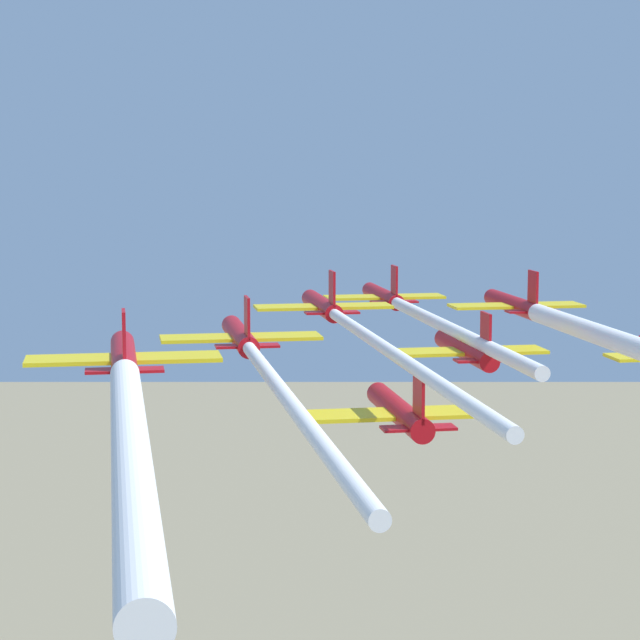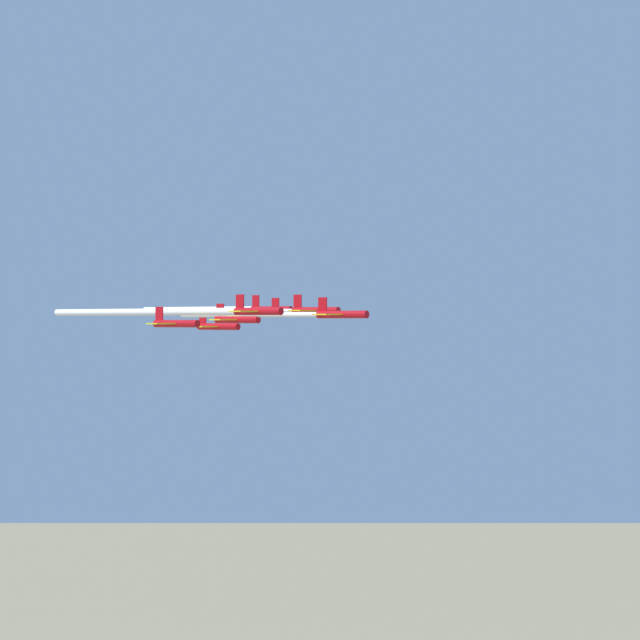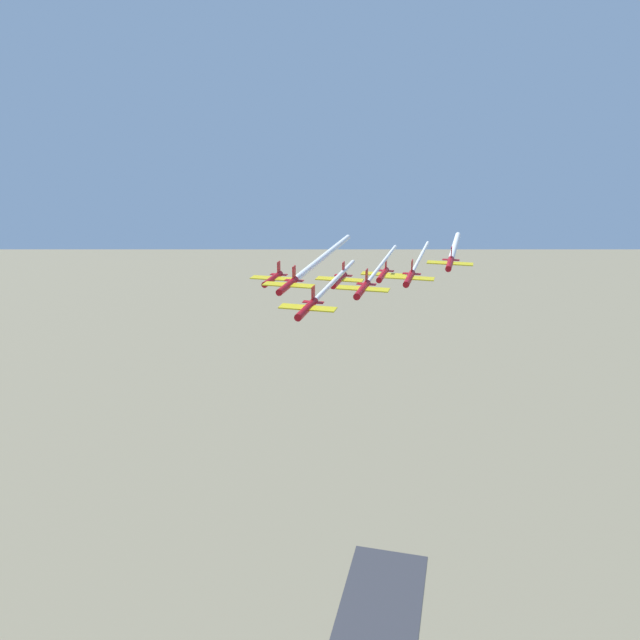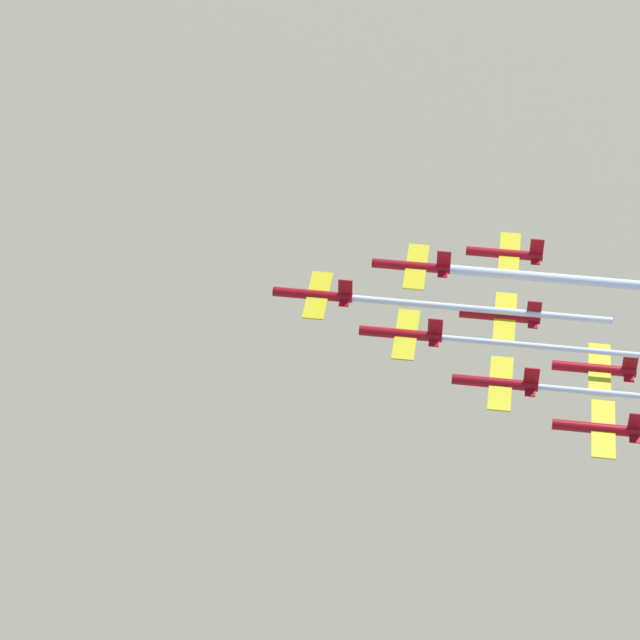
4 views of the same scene
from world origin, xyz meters
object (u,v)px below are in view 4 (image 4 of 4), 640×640
at_px(jet_3, 498,383).
at_px(jet_4, 503,316).
at_px(jet_2, 414,266).
at_px(jet_6, 601,428).
at_px(jet_0, 316,295).
at_px(jet_1, 404,334).
at_px(jet_7, 597,369).
at_px(jet_5, 507,254).

bearing_deg(jet_3, jet_4, 0.00).
bearing_deg(jet_2, jet_6, -139.64).
distance_m(jet_0, jet_3, 27.59).
bearing_deg(jet_1, jet_2, 0.00).
distance_m(jet_2, jet_7, 27.71).
bearing_deg(jet_4, jet_5, 0.00).
relative_size(jet_5, jet_7, 1.00).
distance_m(jet_1, jet_3, 13.80).
bearing_deg(jet_6, jet_3, 59.53).
relative_size(jet_0, jet_2, 1.00).
bearing_deg(jet_5, jet_2, 120.47).
relative_size(jet_0, jet_6, 1.00).
height_order(jet_3, jet_7, jet_3).
bearing_deg(jet_1, jet_7, -90.00).
xyz_separation_m(jet_4, jet_5, (-13.95, -1.08, -0.65)).
distance_m(jet_5, jet_6, 37.03).
distance_m(jet_3, jet_5, 28.04).
distance_m(jet_0, jet_4, 23.79).
relative_size(jet_1, jet_7, 1.00).
bearing_deg(jet_6, jet_1, 59.53).
height_order(jet_4, jet_5, jet_4).
height_order(jet_0, jet_3, jet_3).
relative_size(jet_4, jet_7, 1.00).
relative_size(jet_1, jet_5, 1.00).
relative_size(jet_4, jet_5, 1.00).
xyz_separation_m(jet_1, jet_3, (6.06, 12.39, -0.35)).
relative_size(jet_3, jet_5, 1.00).
height_order(jet_1, jet_7, jet_1).
distance_m(jet_2, jet_4, 13.86).
bearing_deg(jet_6, jet_7, -0.00).
relative_size(jet_2, jet_3, 1.00).
relative_size(jet_3, jet_4, 1.00).
relative_size(jet_1, jet_4, 1.00).
xyz_separation_m(jet_0, jet_7, (4.22, 36.10, -2.09)).
bearing_deg(jet_5, jet_7, -150.46).
bearing_deg(jet_2, jet_7, -120.47).
bearing_deg(jet_5, jet_6, -161.22).
distance_m(jet_2, jet_6, 36.72).
xyz_separation_m(jet_0, jet_4, (-1.84, 23.71, -0.82)).
distance_m(jet_3, jet_6, 13.82).
xyz_separation_m(jet_2, jet_6, (26.06, 25.87, 0.61)).
relative_size(jet_1, jet_2, 1.00).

